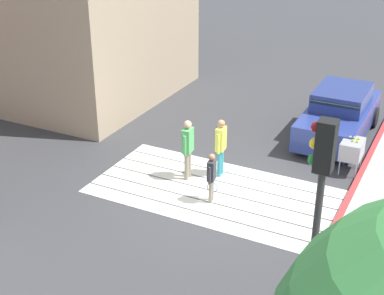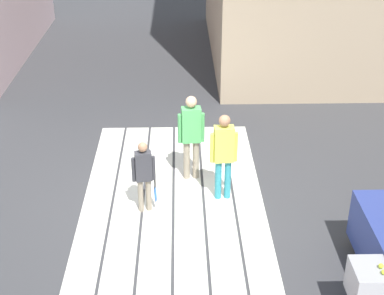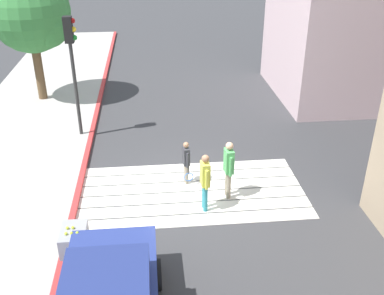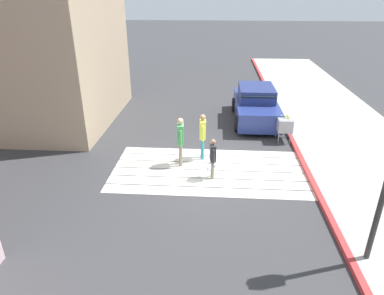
% 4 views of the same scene
% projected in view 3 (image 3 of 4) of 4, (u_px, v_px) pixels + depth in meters
% --- Properties ---
extents(ground_plane, '(120.00, 120.00, 0.00)m').
position_uv_depth(ground_plane, '(192.00, 192.00, 12.86)').
color(ground_plane, '#38383A').
extents(crosswalk_stripes, '(6.40, 3.25, 0.01)m').
position_uv_depth(crosswalk_stripes, '(192.00, 191.00, 12.85)').
color(crosswalk_stripes, silver).
rests_on(crosswalk_stripes, ground).
extents(curb_painted, '(0.16, 40.00, 0.13)m').
position_uv_depth(curb_painted, '(77.00, 196.00, 12.54)').
color(curb_painted, '#BC3333').
rests_on(curb_painted, ground).
extents(traffic_light_corner, '(0.39, 0.28, 4.24)m').
position_uv_depth(traffic_light_corner, '(72.00, 54.00, 14.68)').
color(traffic_light_corner, '#2D2D2D').
rests_on(traffic_light_corner, ground).
extents(street_tree, '(3.20, 3.20, 5.32)m').
position_uv_depth(street_tree, '(32.00, 15.00, 17.51)').
color(street_tree, brown).
rests_on(street_tree, ground).
extents(tennis_ball_cart, '(0.56, 0.80, 1.02)m').
position_uv_depth(tennis_ball_cart, '(74.00, 239.00, 9.87)').
color(tennis_ball_cart, '#99999E').
rests_on(tennis_ball_cart, ground).
extents(pedestrian_adult_lead, '(0.25, 0.50, 1.71)m').
position_uv_depth(pedestrian_adult_lead, '(229.00, 166.00, 12.18)').
color(pedestrian_adult_lead, gray).
rests_on(pedestrian_adult_lead, ground).
extents(pedestrian_adult_trailing, '(0.24, 0.49, 1.66)m').
position_uv_depth(pedestrian_adult_trailing, '(205.00, 179.00, 11.64)').
color(pedestrian_adult_trailing, teal).
rests_on(pedestrian_adult_trailing, ground).
extents(pedestrian_child_with_racket, '(0.31, 0.42, 1.35)m').
position_uv_depth(pedestrian_child_with_racket, '(186.00, 160.00, 12.92)').
color(pedestrian_child_with_racket, gray).
rests_on(pedestrian_child_with_racket, ground).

